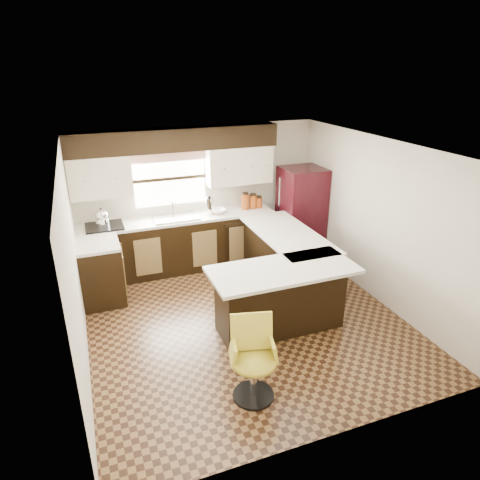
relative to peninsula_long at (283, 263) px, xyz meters
name	(u,v)px	position (x,y,z in m)	size (l,w,h in m)	color
floor	(244,319)	(-0.90, -0.62, -0.45)	(4.40, 4.40, 0.00)	#49301A
ceiling	(245,149)	(-0.90, -0.62, 1.95)	(4.40, 4.40, 0.00)	silver
wall_back	(199,195)	(-0.90, 1.58, 0.75)	(4.40, 4.40, 0.00)	beige
wall_front	(337,334)	(-0.90, -2.83, 0.75)	(4.40, 4.40, 0.00)	beige
wall_left	(74,266)	(-3.00, -0.62, 0.75)	(4.40, 4.40, 0.00)	beige
wall_right	(378,221)	(1.20, -0.62, 0.75)	(4.40, 4.40, 0.00)	beige
base_cab_back	(180,245)	(-1.35, 1.28, 0.00)	(3.30, 0.60, 0.90)	black
base_cab_left	(101,273)	(-2.70, 0.62, 0.00)	(0.60, 0.70, 0.90)	black
counter_back	(179,219)	(-1.35, 1.28, 0.47)	(3.30, 0.60, 0.04)	silver
counter_left	(97,244)	(-2.70, 0.62, 0.47)	(0.60, 0.70, 0.04)	silver
soffit	(175,139)	(-1.30, 1.40, 1.77)	(3.40, 0.35, 0.36)	black
upper_cab_left	(100,177)	(-2.52, 1.40, 1.27)	(0.94, 0.35, 0.64)	beige
upper_cab_right	(239,165)	(-0.22, 1.40, 1.27)	(1.14, 0.35, 0.64)	beige
window_pane	(170,179)	(-1.40, 1.56, 1.10)	(1.20, 0.02, 0.90)	white
valance	(169,156)	(-1.40, 1.52, 1.49)	(1.30, 0.06, 0.18)	#D19B93
sink	(176,217)	(-1.40, 1.25, 0.51)	(0.75, 0.45, 0.03)	#B2B2B7
dishwasher	(240,244)	(-0.35, 0.99, -0.02)	(0.58, 0.03, 0.78)	black
cooktop	(104,226)	(-2.55, 1.25, 0.51)	(0.58, 0.50, 0.03)	black
peninsula_long	(283,263)	(0.00, 0.00, 0.00)	(0.60, 1.95, 0.90)	black
peninsula_return	(280,299)	(-0.53, -0.97, 0.00)	(1.65, 0.60, 0.90)	black
counter_pen_long	(288,234)	(0.05, 0.00, 0.47)	(0.84, 1.95, 0.04)	silver
counter_pen_return	(283,270)	(-0.55, -1.06, 0.47)	(1.89, 0.84, 0.04)	silver
refrigerator	(301,214)	(0.82, 1.01, 0.38)	(0.71, 0.69, 1.67)	black
bar_chair	(254,362)	(-1.35, -2.06, 0.01)	(0.49, 0.49, 0.92)	gold
kettle	(102,217)	(-2.57, 1.26, 0.67)	(0.22, 0.22, 0.29)	silver
percolator	(209,206)	(-0.81, 1.28, 0.64)	(0.13, 0.13, 0.28)	silver
mixing_bowl	(217,211)	(-0.67, 1.28, 0.53)	(0.29, 0.29, 0.07)	white
canister_large	(245,202)	(-0.14, 1.30, 0.63)	(0.13, 0.13, 0.27)	#913D10
canister_med	(253,202)	(0.01, 1.30, 0.61)	(0.13, 0.13, 0.24)	#913D10
canister_small	(259,203)	(0.12, 1.30, 0.59)	(0.12, 0.12, 0.18)	#913D10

